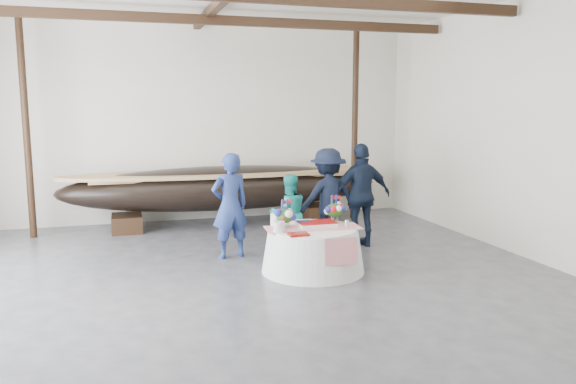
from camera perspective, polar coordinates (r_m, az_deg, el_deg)
name	(u,v)px	position (r m, az deg, el deg)	size (l,w,h in m)	color
floor	(262,305)	(7.68, -2.62, -11.37)	(10.00, 12.00, 0.01)	#3D3D42
wall_back	(198,123)	(13.12, -9.10, 6.98)	(10.00, 0.02, 4.50)	silver
pavilion_structure	(245,6)	(8.16, -4.38, 18.33)	(9.80, 11.76, 4.50)	black
longboat_display	(226,188)	(12.43, -6.33, 0.45)	(7.09, 1.42, 1.33)	black
banquet_table	(313,250)	(9.06, 2.55, -5.86)	(1.65, 1.65, 0.71)	silver
tabletop_items	(308,217)	(9.08, 2.06, -2.55)	(1.57, 1.01, 0.40)	red
guest_woman_blue	(230,206)	(9.80, -5.91, -1.38)	(0.67, 0.44, 1.84)	navy
guest_woman_teal	(289,214)	(10.08, 0.07, -2.23)	(0.70, 0.54, 1.43)	teal
guest_man_left	(328,198)	(10.49, 4.06, -0.63)	(1.20, 0.69, 1.86)	black
guest_man_right	(362,195)	(10.59, 7.49, -0.34)	(1.14, 0.48, 1.95)	#141D30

